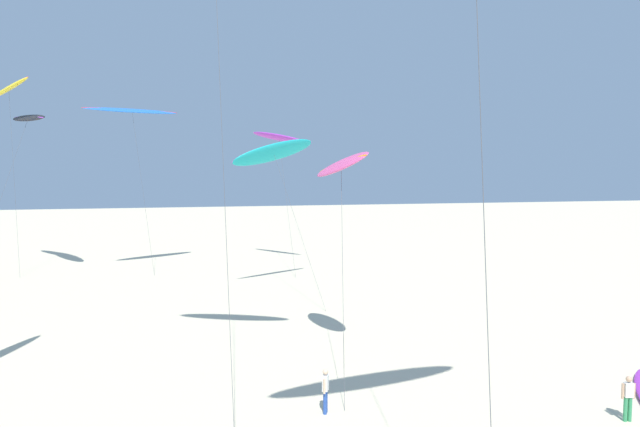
{
  "coord_description": "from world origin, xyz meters",
  "views": [
    {
      "loc": [
        -3.99,
        4.81,
        8.97
      ],
      "look_at": [
        0.66,
        23.57,
        7.51
      ],
      "focal_mm": 29.47,
      "sensor_mm": 36.0,
      "label": 1
    }
  ],
  "objects_px": {
    "flying_kite_1": "(341,165)",
    "person_near_right": "(325,389)",
    "flying_kite_2": "(279,138)",
    "flying_kite_4": "(274,152)",
    "flying_kite_8": "(28,118)",
    "flying_kite_0": "(132,111)",
    "person_foreground_walker": "(628,397)",
    "flying_kite_7": "(9,88)"
  },
  "relations": [
    {
      "from": "flying_kite_2",
      "to": "flying_kite_4",
      "type": "relative_size",
      "value": 1.11
    },
    {
      "from": "flying_kite_1",
      "to": "flying_kite_7",
      "type": "relative_size",
      "value": 0.59
    },
    {
      "from": "flying_kite_4",
      "to": "flying_kite_7",
      "type": "distance_m",
      "value": 26.46
    },
    {
      "from": "flying_kite_4",
      "to": "person_near_right",
      "type": "bearing_deg",
      "value": -93.94
    },
    {
      "from": "flying_kite_4",
      "to": "flying_kite_8",
      "type": "relative_size",
      "value": 0.83
    },
    {
      "from": "flying_kite_2",
      "to": "person_foreground_walker",
      "type": "distance_m",
      "value": 38.89
    },
    {
      "from": "person_foreground_walker",
      "to": "person_near_right",
      "type": "xyz_separation_m",
      "value": [
        -10.49,
        3.26,
        0.01
      ]
    },
    {
      "from": "flying_kite_2",
      "to": "flying_kite_4",
      "type": "distance_m",
      "value": 12.09
    },
    {
      "from": "flying_kite_0",
      "to": "flying_kite_4",
      "type": "relative_size",
      "value": 1.23
    },
    {
      "from": "person_foreground_walker",
      "to": "person_near_right",
      "type": "bearing_deg",
      "value": 162.71
    },
    {
      "from": "flying_kite_0",
      "to": "flying_kite_1",
      "type": "distance_m",
      "value": 29.15
    },
    {
      "from": "flying_kite_1",
      "to": "flying_kite_8",
      "type": "bearing_deg",
      "value": 127.01
    },
    {
      "from": "flying_kite_1",
      "to": "flying_kite_4",
      "type": "distance_m",
      "value": 15.61
    },
    {
      "from": "flying_kite_7",
      "to": "flying_kite_0",
      "type": "bearing_deg",
      "value": -15.19
    },
    {
      "from": "flying_kite_0",
      "to": "flying_kite_2",
      "type": "relative_size",
      "value": 1.11
    },
    {
      "from": "flying_kite_4",
      "to": "flying_kite_8",
      "type": "bearing_deg",
      "value": 148.34
    },
    {
      "from": "flying_kite_1",
      "to": "flying_kite_0",
      "type": "bearing_deg",
      "value": 114.9
    },
    {
      "from": "flying_kite_0",
      "to": "flying_kite_8",
      "type": "relative_size",
      "value": 1.02
    },
    {
      "from": "flying_kite_1",
      "to": "flying_kite_8",
      "type": "distance_m",
      "value": 35.42
    },
    {
      "from": "flying_kite_4",
      "to": "person_near_right",
      "type": "distance_m",
      "value": 23.68
    },
    {
      "from": "person_foreground_walker",
      "to": "person_near_right",
      "type": "distance_m",
      "value": 10.98
    },
    {
      "from": "flying_kite_1",
      "to": "person_near_right",
      "type": "relative_size",
      "value": 6.09
    },
    {
      "from": "flying_kite_0",
      "to": "flying_kite_8",
      "type": "height_order",
      "value": "flying_kite_0"
    },
    {
      "from": "flying_kite_8",
      "to": "flying_kite_2",
      "type": "bearing_deg",
      "value": -2.06
    },
    {
      "from": "flying_kite_1",
      "to": "flying_kite_4",
      "type": "xyz_separation_m",
      "value": [
        -0.86,
        15.54,
        1.22
      ]
    },
    {
      "from": "flying_kite_2",
      "to": "flying_kite_0",
      "type": "bearing_deg",
      "value": -174.85
    },
    {
      "from": "flying_kite_8",
      "to": "person_foreground_walker",
      "type": "xyz_separation_m",
      "value": [
        29.29,
        -37.33,
        -13.05
      ]
    },
    {
      "from": "flying_kite_2",
      "to": "person_foreground_walker",
      "type": "relative_size",
      "value": 8.11
    },
    {
      "from": "flying_kite_1",
      "to": "person_near_right",
      "type": "height_order",
      "value": "flying_kite_1"
    },
    {
      "from": "flying_kite_2",
      "to": "flying_kite_7",
      "type": "bearing_deg",
      "value": 176.0
    },
    {
      "from": "flying_kite_0",
      "to": "person_near_right",
      "type": "bearing_deg",
      "value": -73.1
    },
    {
      "from": "flying_kite_1",
      "to": "person_near_right",
      "type": "bearing_deg",
      "value": -111.27
    },
    {
      "from": "flying_kite_7",
      "to": "flying_kite_1",
      "type": "bearing_deg",
      "value": -51.69
    },
    {
      "from": "flying_kite_4",
      "to": "person_near_right",
      "type": "xyz_separation_m",
      "value": [
        -1.48,
        -21.55,
        -9.69
      ]
    },
    {
      "from": "flying_kite_0",
      "to": "flying_kite_7",
      "type": "bearing_deg",
      "value": 164.81
    },
    {
      "from": "flying_kite_8",
      "to": "person_near_right",
      "type": "relative_size",
      "value": 8.7
    },
    {
      "from": "flying_kite_7",
      "to": "flying_kite_8",
      "type": "height_order",
      "value": "flying_kite_7"
    },
    {
      "from": "flying_kite_0",
      "to": "flying_kite_2",
      "type": "bearing_deg",
      "value": 5.15
    },
    {
      "from": "flying_kite_1",
      "to": "flying_kite_2",
      "type": "bearing_deg",
      "value": 86.81
    },
    {
      "from": "flying_kite_0",
      "to": "flying_kite_7",
      "type": "distance_m",
      "value": 11.36
    },
    {
      "from": "flying_kite_0",
      "to": "person_near_right",
      "type": "xyz_separation_m",
      "value": [
        9.73,
        -32.02,
        -13.71
      ]
    },
    {
      "from": "flying_kite_1",
      "to": "person_near_right",
      "type": "xyz_separation_m",
      "value": [
        -2.34,
        -6.02,
        -8.47
      ]
    }
  ]
}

